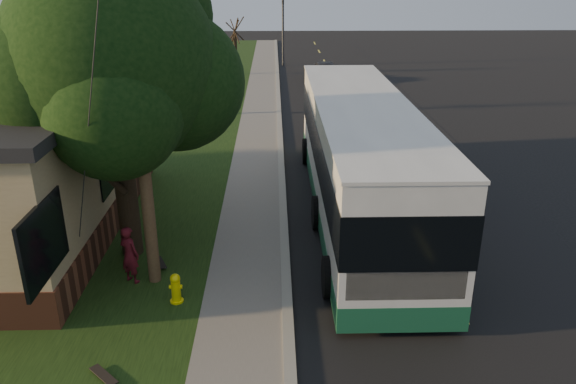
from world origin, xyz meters
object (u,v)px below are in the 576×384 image
object	(u,v)px
fire_hydrant	(176,288)
bare_tree_far	(235,47)
utility_pole	(137,102)
transit_bus	(360,156)
bare_tree_near	(211,75)
skateboarder	(130,254)
leafy_tree	(114,65)
skateboard_spare	(104,375)
skateboard_main	(161,263)
distant_car	(326,72)
traffic_signal	(283,25)

from	to	relation	value
fire_hydrant	bare_tree_far	distance (m)	30.04
utility_pole	transit_bus	xyz separation A→B (m)	(5.72, 4.18, -2.70)
fire_hydrant	bare_tree_near	bearing A→B (deg)	92.86
utility_pole	skateboarder	xyz separation A→B (m)	(-0.55, -0.03, -3.81)
fire_hydrant	transit_bus	size ratio (longest dim) A/B	0.06
bare_tree_near	skateboarder	xyz separation A→B (m)	(-0.36, -17.04, -1.33)
leafy_tree	bare_tree_near	bearing A→B (deg)	87.50
utility_pole	leafy_tree	bearing A→B (deg)	117.60
skateboard_spare	utility_pole	bearing A→B (deg)	85.53
fire_hydrant	skateboard_spare	xyz separation A→B (m)	(-0.99, -2.62, -0.31)
utility_pole	skateboard_main	world-z (taller)	utility_pole
utility_pole	distant_car	world-z (taller)	utility_pole
skateboard_main	skateboard_spare	distance (m)	4.42
leafy_tree	skateboard_spare	distance (m)	7.32
distant_car	transit_bus	bearing A→B (deg)	-94.94
bare_tree_far	fire_hydrant	bearing A→B (deg)	-89.24
utility_pole	skateboard_spare	size ratio (longest dim) A/B	13.23
transit_bus	skateboard_spare	xyz separation A→B (m)	(-6.00, -7.79, -1.81)
leafy_tree	transit_bus	bearing A→B (deg)	20.97
skateboard_spare	bare_tree_far	bearing A→B (deg)	88.97
traffic_signal	skateboard_main	xyz separation A→B (m)	(-3.81, -32.20, -3.04)
fire_hydrant	bare_tree_near	world-z (taller)	bare_tree_near
skateboard_main	skateboarder	bearing A→B (deg)	-123.08
bare_tree_near	skateboarder	bearing A→B (deg)	-91.20
leafy_tree	transit_bus	xyz separation A→B (m)	(6.59, 2.52, -3.23)
transit_bus	skateboard_main	size ratio (longest dim) A/B	18.78
skateboarder	fire_hydrant	bearing A→B (deg)	174.57
bare_tree_far	transit_bus	world-z (taller)	bare_tree_far
distant_car	skateboard_spare	bearing A→B (deg)	-105.72
skateboard_spare	fire_hydrant	bearing A→B (deg)	69.34
traffic_signal	bare_tree_far	bearing A→B (deg)	-131.19
bare_tree_far	skateboard_spare	world-z (taller)	bare_tree_far
leafy_tree	bare_tree_far	size ratio (longest dim) A/B	1.94
traffic_signal	skateboard_spare	size ratio (longest dim) A/B	8.02
skateboarder	distant_car	size ratio (longest dim) A/B	0.36
bare_tree_far	distant_car	size ratio (longest dim) A/B	0.97
bare_tree_near	traffic_signal	size ratio (longest dim) A/B	0.78
leafy_tree	skateboard_main	size ratio (longest dim) A/B	10.90
transit_bus	skateboarder	world-z (taller)	transit_bus
transit_bus	skateboarder	xyz separation A→B (m)	(-6.27, -4.21, -1.11)
skateboard_main	distant_car	bearing A→B (deg)	75.34
bare_tree_near	skateboard_main	xyz separation A→B (m)	(0.19, -16.20, -2.03)
fire_hydrant	skateboard_main	bearing A→B (deg)	111.68
leafy_tree	skateboarder	world-z (taller)	leafy_tree
bare_tree_near	traffic_signal	world-z (taller)	traffic_signal
leafy_tree	bare_tree_far	xyz separation A→B (m)	(1.17, 27.35, -3.16)
utility_pole	skateboard_spare	world-z (taller)	utility_pole
fire_hydrant	skateboard_main	distance (m)	1.96
bare_tree_far	traffic_signal	world-z (taller)	traffic_signal
fire_hydrant	distant_car	bearing A→B (deg)	77.72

